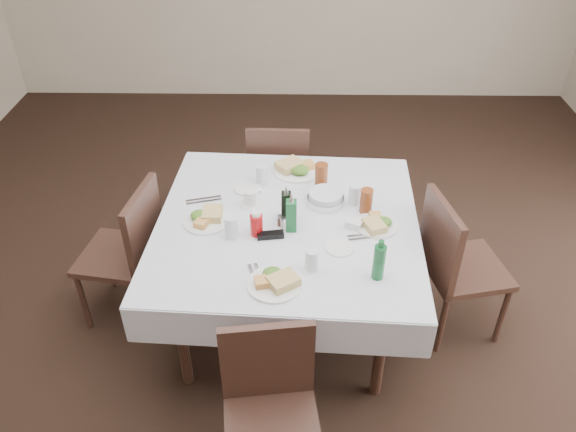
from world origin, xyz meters
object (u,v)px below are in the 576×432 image
object	(u,v)px
chair_north	(279,171)
chair_west	(131,247)
water_e	(354,195)
water_w	(231,227)
dining_table	(287,231)
green_bottle	(379,261)
oil_cruet_green	(291,214)
water_n	(262,175)
ketchup_bottle	(256,224)
bread_basket	(326,198)
chair_east	(453,260)
oil_cruet_dark	(286,205)
chair_south	(270,403)
coffee_mug	(251,198)
water_s	(312,260)

from	to	relation	value
chair_north	chair_west	size ratio (longest dim) A/B	0.97
water_e	water_w	bearing A→B (deg)	-154.94
dining_table	chair_west	distance (m)	0.94
green_bottle	chair_north	bearing A→B (deg)	110.76
oil_cruet_green	green_bottle	distance (m)	0.57
water_n	ketchup_bottle	distance (m)	0.50
water_n	bread_basket	bearing A→B (deg)	-27.78
chair_east	oil_cruet_green	world-z (taller)	oil_cruet_green
water_n	oil_cruet_dark	bearing A→B (deg)	-66.41
chair_south	water_e	xyz separation A→B (m)	(0.44, 1.16, 0.32)
chair_north	water_e	xyz separation A→B (m)	(0.46, -0.75, 0.31)
chair_south	coffee_mug	xyz separation A→B (m)	(-0.15, 1.15, 0.30)
chair_west	oil_cruet_dark	distance (m)	0.97
water_s	green_bottle	distance (m)	0.33
chair_east	water_n	distance (m)	1.23
chair_north	coffee_mug	size ratio (longest dim) A/B	6.88
coffee_mug	water_e	bearing A→B (deg)	1.51
dining_table	oil_cruet_dark	distance (m)	0.17
chair_south	oil_cruet_dark	xyz separation A→B (m)	(0.05, 1.01, 0.35)
chair_west	water_w	bearing A→B (deg)	-16.54
oil_cruet_dark	oil_cruet_green	world-z (taller)	oil_cruet_green
chair_west	green_bottle	world-z (taller)	green_bottle
chair_north	water_w	world-z (taller)	chair_north
water_n	water_e	bearing A→B (deg)	-20.71
water_s	bread_basket	bearing A→B (deg)	81.09
oil_cruet_green	green_bottle	xyz separation A→B (m)	(0.42, -0.37, -0.00)
water_e	water_n	bearing A→B (deg)	159.29
chair_south	green_bottle	xyz separation A→B (m)	(0.51, 0.54, 0.36)
chair_south	water_s	world-z (taller)	water_s
water_w	coffee_mug	bearing A→B (deg)	74.06
dining_table	coffee_mug	distance (m)	0.29
green_bottle	oil_cruet_dark	bearing A→B (deg)	133.60
ketchup_bottle	water_e	bearing A→B (deg)	28.44
chair_south	water_w	xyz separation A→B (m)	(-0.24, 0.85, 0.32)
water_s	oil_cruet_green	xyz separation A→B (m)	(-0.10, 0.32, 0.04)
coffee_mug	chair_west	bearing A→B (deg)	-170.84
water_w	water_e	bearing A→B (deg)	25.06
dining_table	water_n	world-z (taller)	water_n
water_e	coffee_mug	distance (m)	0.59
dining_table	green_bottle	world-z (taller)	green_bottle
coffee_mug	green_bottle	bearing A→B (deg)	-42.90
water_e	ketchup_bottle	size ratio (longest dim) A/B	0.85
water_n	coffee_mug	bearing A→B (deg)	-102.15
chair_north	water_w	xyz separation A→B (m)	(-0.22, -1.07, 0.31)
water_w	green_bottle	world-z (taller)	green_bottle
water_n	green_bottle	xyz separation A→B (m)	(0.61, -0.83, 0.04)
chair_north	green_bottle	bearing A→B (deg)	-69.24
water_w	oil_cruet_green	distance (m)	0.33
water_n	water_w	world-z (taller)	water_w
chair_south	chair_east	size ratio (longest dim) A/B	0.95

